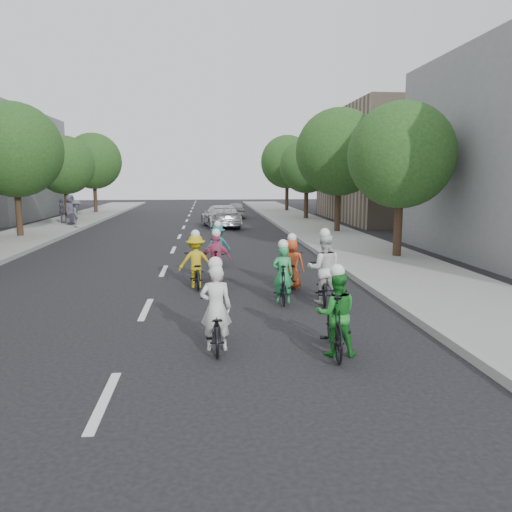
{
  "coord_description": "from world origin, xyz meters",
  "views": [
    {
      "loc": [
        1.51,
        -11.88,
        3.16
      ],
      "look_at": [
        2.83,
        1.66,
        1.0
      ],
      "focal_mm": 35.0,
      "sensor_mm": 36.0,
      "label": 1
    }
  ],
  "objects": [
    {
      "name": "cyclist_4",
      "position": [
        3.88,
        1.99,
        0.57
      ],
      "size": [
        1.03,
        1.97,
        1.6
      ],
      "rotation": [
        0.0,
        0.0,
        2.93
      ],
      "color": "black",
      "rests_on": "ground"
    },
    {
      "name": "spectator_2",
      "position": [
        -7.21,
        21.08,
        1.1
      ],
      "size": [
        0.9,
        1.09,
        1.91
      ],
      "primitive_type": "imported",
      "rotation": [
        0.0,
        0.0,
        1.21
      ],
      "color": "#44434E",
      "rests_on": "sidewalk_left"
    },
    {
      "name": "spectator_0",
      "position": [
        -6.31,
        18.92,
        0.98
      ],
      "size": [
        0.89,
        1.21,
        1.67
      ],
      "primitive_type": "imported",
      "rotation": [
        0.0,
        0.0,
        1.85
      ],
      "color": "#535461",
      "rests_on": "sidewalk_left"
    },
    {
      "name": "cyclist_6",
      "position": [
        4.42,
        0.28,
        0.68
      ],
      "size": [
        0.95,
        1.92,
        1.9
      ],
      "rotation": [
        0.0,
        0.0,
        2.97
      ],
      "color": "black",
      "rests_on": "ground"
    },
    {
      "name": "tree_r_3",
      "position": [
        8.8,
        33.6,
        4.52
      ],
      "size": [
        4.8,
        4.8,
        6.93
      ],
      "color": "black",
      "rests_on": "ground"
    },
    {
      "name": "tree_l_4",
      "position": [
        -8.2,
        24.0,
        3.96
      ],
      "size": [
        4.0,
        4.0,
        5.97
      ],
      "color": "black",
      "rests_on": "ground"
    },
    {
      "name": "follow_car_trail",
      "position": [
        3.72,
        27.25,
        0.61
      ],
      "size": [
        1.47,
        3.58,
        1.22
      ],
      "primitive_type": "imported",
      "rotation": [
        0.0,
        0.0,
        3.13
      ],
      "color": "silver",
      "rests_on": "ground"
    },
    {
      "name": "tree_l_5",
      "position": [
        -8.2,
        33.0,
        4.52
      ],
      "size": [
        4.8,
        4.8,
        6.93
      ],
      "color": "black",
      "rests_on": "ground"
    },
    {
      "name": "sidewalk_right",
      "position": [
        8.0,
        10.0,
        0.07
      ],
      "size": [
        4.0,
        80.0,
        0.15
      ],
      "primitive_type": "cube",
      "color": "gray",
      "rests_on": "ground"
    },
    {
      "name": "tree_r_2",
      "position": [
        8.8,
        24.6,
        3.96
      ],
      "size": [
        4.0,
        4.0,
        5.97
      ],
      "color": "black",
      "rests_on": "ground"
    },
    {
      "name": "tree_l_3",
      "position": [
        -8.2,
        15.0,
        4.52
      ],
      "size": [
        4.8,
        4.8,
        6.93
      ],
      "color": "black",
      "rests_on": "ground"
    },
    {
      "name": "cyclist_5",
      "position": [
        3.38,
        0.41,
        0.58
      ],
      "size": [
        0.59,
        1.69,
        1.62
      ],
      "rotation": [
        0.0,
        0.0,
        3.07
      ],
      "color": "black",
      "rests_on": "ground"
    },
    {
      "name": "bldg_se",
      "position": [
        16.0,
        24.0,
        4.0
      ],
      "size": [
        10.0,
        14.0,
        8.0
      ],
      "primitive_type": "cube",
      "color": "gray",
      "rests_on": "ground"
    },
    {
      "name": "cyclist_0",
      "position": [
        1.64,
        -2.94,
        0.56
      ],
      "size": [
        0.58,
        1.66,
        1.74
      ],
      "rotation": [
        0.0,
        0.0,
        3.14
      ],
      "color": "black",
      "rests_on": "ground"
    },
    {
      "name": "curb_left",
      "position": [
        -6.05,
        10.0,
        0.09
      ],
      "size": [
        0.18,
        80.0,
        0.18
      ],
      "primitive_type": "cube",
      "color": "#999993",
      "rests_on": "ground"
    },
    {
      "name": "tree_r_1",
      "position": [
        8.8,
        15.6,
        4.52
      ],
      "size": [
        4.8,
        4.8,
        6.93
      ],
      "color": "black",
      "rests_on": "ground"
    },
    {
      "name": "cyclist_1",
      "position": [
        3.76,
        -3.42,
        0.64
      ],
      "size": [
        0.8,
        1.96,
        1.66
      ],
      "rotation": [
        0.0,
        0.0,
        3.02
      ],
      "color": "black",
      "rests_on": "ground"
    },
    {
      "name": "follow_car_lead",
      "position": [
        2.37,
        19.87,
        0.71
      ],
      "size": [
        2.74,
        5.17,
        1.43
      ],
      "primitive_type": "imported",
      "rotation": [
        0.0,
        0.0,
        3.3
      ],
      "color": "silver",
      "rests_on": "ground"
    },
    {
      "name": "cyclist_2",
      "position": [
        1.16,
        2.41,
        0.61
      ],
      "size": [
        1.03,
        1.84,
        1.68
      ],
      "rotation": [
        0.0,
        0.0,
        3.22
      ],
      "color": "black",
      "rests_on": "ground"
    },
    {
      "name": "spectator_1",
      "position": [
        -8.0,
        21.96,
        0.97
      ],
      "size": [
        0.62,
        1.02,
        1.63
      ],
      "primitive_type": "imported",
      "rotation": [
        0.0,
        0.0,
        1.82
      ],
      "color": "#4E4E5B",
      "rests_on": "sidewalk_left"
    },
    {
      "name": "cyclist_3",
      "position": [
        1.76,
        2.75,
        0.62
      ],
      "size": [
        0.91,
        1.77,
        1.66
      ],
      "rotation": [
        0.0,
        0.0,
        3.06
      ],
      "color": "black",
      "rests_on": "ground"
    },
    {
      "name": "curb_right",
      "position": [
        6.05,
        10.0,
        0.09
      ],
      "size": [
        0.18,
        80.0,
        0.18
      ],
      "primitive_type": "cube",
      "color": "#999993",
      "rests_on": "ground"
    },
    {
      "name": "cyclist_7",
      "position": [
        1.87,
        6.07,
        0.62
      ],
      "size": [
        0.99,
        1.66,
        1.61
      ],
      "rotation": [
        0.0,
        0.0,
        3.25
      ],
      "color": "black",
      "rests_on": "ground"
    },
    {
      "name": "tree_r_0",
      "position": [
        8.8,
        6.6,
        3.96
      ],
      "size": [
        4.0,
        4.0,
        5.97
      ],
      "color": "black",
      "rests_on": "ground"
    },
    {
      "name": "ground",
      "position": [
        0.0,
        0.0,
        0.0
      ],
      "size": [
        120.0,
        120.0,
        0.0
      ],
      "primitive_type": "plane",
      "color": "black",
      "rests_on": "ground"
    }
  ]
}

